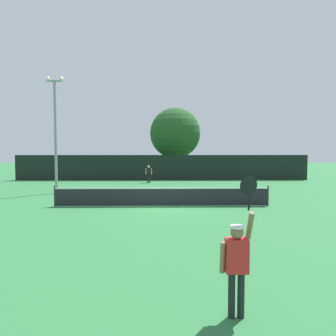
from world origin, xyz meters
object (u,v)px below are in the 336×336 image
at_px(player_serving, 237,257).
at_px(large_tree, 175,133).
at_px(parked_car_mid, 138,169).
at_px(tennis_ball, 136,203).
at_px(parked_car_near, 98,168).
at_px(parked_car_far, 212,168).
at_px(player_receiving, 149,172).
at_px(light_pole, 55,127).

xyz_separation_m(player_serving, large_tree, (0.17, 30.89, 3.85)).
bearing_deg(player_serving, parked_car_mid, 97.66).
height_order(tennis_ball, parked_car_near, parked_car_near).
bearing_deg(large_tree, parked_car_far, 14.18).
xyz_separation_m(player_receiving, parked_car_mid, (-1.61, 8.29, -0.16)).
relative_size(tennis_ball, parked_car_far, 0.02).
bearing_deg(large_tree, tennis_ball, -98.53).
distance_m(player_serving, tennis_ball, 11.96).
bearing_deg(parked_car_near, parked_car_mid, -33.51).
bearing_deg(light_pole, player_serving, -61.86).
bearing_deg(tennis_ball, parked_car_near, 106.71).
height_order(tennis_ball, parked_car_mid, parked_car_mid).
xyz_separation_m(player_serving, player_receiving, (-2.53, 22.54, -0.11)).
relative_size(player_serving, player_receiving, 1.56).
relative_size(light_pole, parked_car_mid, 1.80).
bearing_deg(parked_car_far, large_tree, -172.13).
xyz_separation_m(large_tree, parked_car_mid, (-4.31, -0.06, -4.13)).
xyz_separation_m(player_serving, parked_car_far, (4.72, 32.04, -0.27)).
bearing_deg(parked_car_near, player_receiving, -64.82).
bearing_deg(tennis_ball, large_tree, 81.47).
distance_m(parked_car_near, parked_car_far, 14.08).
distance_m(tennis_ball, parked_car_far, 21.77).
height_order(player_serving, parked_car_mid, player_serving).
height_order(light_pole, parked_car_mid, light_pole).
distance_m(parked_car_mid, parked_car_far, 8.95).
relative_size(parked_car_near, parked_car_mid, 1.02).
xyz_separation_m(player_receiving, parked_car_near, (-6.75, 10.90, -0.16)).
relative_size(player_receiving, tennis_ball, 22.78).
distance_m(parked_car_near, parked_car_mid, 5.77).
bearing_deg(player_serving, parked_car_near, 105.52).
bearing_deg(player_receiving, light_pole, 48.56).
height_order(tennis_ball, large_tree, large_tree).
height_order(player_serving, parked_car_far, player_serving).
relative_size(player_serving, tennis_ball, 35.61).
bearing_deg(parked_car_near, parked_car_far, -12.31).
height_order(player_receiving, large_tree, large_tree).
height_order(large_tree, parked_car_near, large_tree).
relative_size(player_serving, parked_car_near, 0.55).
xyz_separation_m(parked_car_near, parked_car_mid, (5.14, -2.61, 0.00)).
distance_m(player_serving, large_tree, 31.13).
distance_m(player_serving, light_pole, 18.26).
height_order(light_pole, parked_car_far, light_pole).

